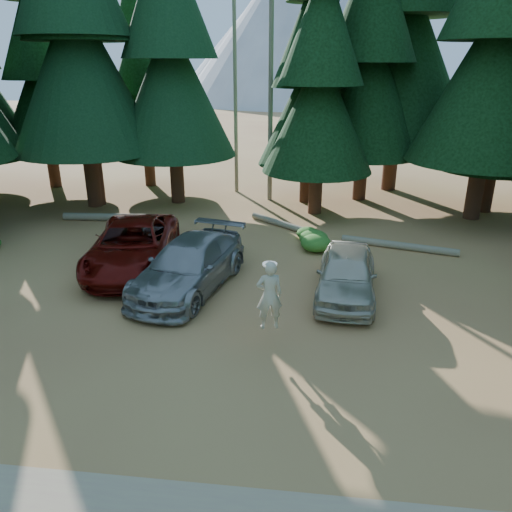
{
  "coord_description": "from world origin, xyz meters",
  "views": [
    {
      "loc": [
        3.12,
        -11.24,
        6.88
      ],
      "look_at": [
        1.43,
        3.02,
        1.25
      ],
      "focal_mm": 35.0,
      "sensor_mm": 36.0,
      "label": 1
    }
  ],
  "objects_px": {
    "silver_minivan_right": "(347,274)",
    "log_right": "(399,245)",
    "red_pickup": "(133,245)",
    "log_mid": "(280,223)",
    "silver_minivan_center": "(189,266)",
    "frisbee_player": "(269,295)",
    "log_left": "(115,217)"
  },
  "relations": [
    {
      "from": "frisbee_player",
      "to": "red_pickup",
      "type": "bearing_deg",
      "value": -56.63
    },
    {
      "from": "log_right",
      "to": "red_pickup",
      "type": "bearing_deg",
      "value": -146.84
    },
    {
      "from": "log_right",
      "to": "log_mid",
      "type": "bearing_deg",
      "value": 170.17
    },
    {
      "from": "red_pickup",
      "to": "log_left",
      "type": "distance_m",
      "value": 5.99
    },
    {
      "from": "red_pickup",
      "to": "log_mid",
      "type": "height_order",
      "value": "red_pickup"
    },
    {
      "from": "silver_minivan_center",
      "to": "log_left",
      "type": "distance_m",
      "value": 8.56
    },
    {
      "from": "silver_minivan_center",
      "to": "log_mid",
      "type": "bearing_deg",
      "value": 83.39
    },
    {
      "from": "red_pickup",
      "to": "silver_minivan_center",
      "type": "xyz_separation_m",
      "value": [
        2.4,
        -1.52,
        -0.03
      ]
    },
    {
      "from": "silver_minivan_center",
      "to": "log_right",
      "type": "height_order",
      "value": "silver_minivan_center"
    },
    {
      "from": "red_pickup",
      "to": "silver_minivan_right",
      "type": "bearing_deg",
      "value": -20.56
    },
    {
      "from": "silver_minivan_right",
      "to": "frisbee_player",
      "type": "distance_m",
      "value": 3.91
    },
    {
      "from": "silver_minivan_center",
      "to": "silver_minivan_right",
      "type": "xyz_separation_m",
      "value": [
        4.97,
        0.02,
        -0.04
      ]
    },
    {
      "from": "red_pickup",
      "to": "silver_minivan_center",
      "type": "height_order",
      "value": "red_pickup"
    },
    {
      "from": "silver_minivan_right",
      "to": "frisbee_player",
      "type": "bearing_deg",
      "value": -118.49
    },
    {
      "from": "log_right",
      "to": "silver_minivan_center",
      "type": "bearing_deg",
      "value": -132.19
    },
    {
      "from": "log_mid",
      "to": "log_right",
      "type": "relative_size",
      "value": 0.75
    },
    {
      "from": "silver_minivan_center",
      "to": "log_right",
      "type": "xyz_separation_m",
      "value": [
        7.26,
        4.52,
        -0.65
      ]
    },
    {
      "from": "silver_minivan_right",
      "to": "log_right",
      "type": "distance_m",
      "value": 5.08
    },
    {
      "from": "silver_minivan_center",
      "to": "frisbee_player",
      "type": "bearing_deg",
      "value": -35.4
    },
    {
      "from": "frisbee_player",
      "to": "log_mid",
      "type": "distance_m",
      "value": 10.15
    },
    {
      "from": "red_pickup",
      "to": "log_right",
      "type": "distance_m",
      "value": 10.13
    },
    {
      "from": "red_pickup",
      "to": "log_mid",
      "type": "xyz_separation_m",
      "value": [
        4.81,
        5.34,
        -0.69
      ]
    },
    {
      "from": "silver_minivan_center",
      "to": "log_left",
      "type": "relative_size",
      "value": 1.13
    },
    {
      "from": "silver_minivan_right",
      "to": "log_mid",
      "type": "distance_m",
      "value": 7.32
    },
    {
      "from": "red_pickup",
      "to": "frisbee_player",
      "type": "bearing_deg",
      "value": -50.96
    },
    {
      "from": "silver_minivan_right",
      "to": "log_right",
      "type": "bearing_deg",
      "value": 67.75
    },
    {
      "from": "silver_minivan_right",
      "to": "log_mid",
      "type": "bearing_deg",
      "value": 115.24
    },
    {
      "from": "frisbee_player",
      "to": "log_mid",
      "type": "xyz_separation_m",
      "value": [
        -0.46,
        10.06,
        -1.32
      ]
    },
    {
      "from": "log_mid",
      "to": "red_pickup",
      "type": "bearing_deg",
      "value": -92.23
    },
    {
      "from": "silver_minivan_right",
      "to": "log_right",
      "type": "relative_size",
      "value": 0.99
    },
    {
      "from": "red_pickup",
      "to": "frisbee_player",
      "type": "relative_size",
      "value": 3.27
    },
    {
      "from": "red_pickup",
      "to": "log_mid",
      "type": "relative_size",
      "value": 1.78
    }
  ]
}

